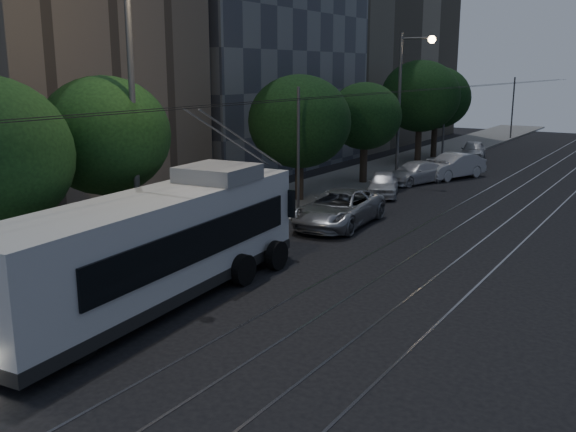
# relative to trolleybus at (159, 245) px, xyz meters

# --- Properties ---
(ground) EXTENTS (120.00, 120.00, 0.00)m
(ground) POSITION_rel_trolleybus_xyz_m (2.90, 1.77, -1.72)
(ground) COLOR black
(ground) RESTS_ON ground
(sidewalk) EXTENTS (5.00, 90.00, 0.15)m
(sidewalk) POSITION_rel_trolleybus_xyz_m (-4.60, 21.77, -1.65)
(sidewalk) COLOR slate
(sidewalk) RESTS_ON ground
(tram_rails) EXTENTS (4.52, 90.00, 0.02)m
(tram_rails) POSITION_rel_trolleybus_xyz_m (5.40, 21.77, -1.71)
(tram_rails) COLOR gray
(tram_rails) RESTS_ON ground
(overhead_wires) EXTENTS (2.23, 90.00, 6.00)m
(overhead_wires) POSITION_rel_trolleybus_xyz_m (-2.07, 21.77, 1.75)
(overhead_wires) COLOR black
(overhead_wires) RESTS_ON ground
(trolleybus) EXTENTS (3.66, 12.57, 5.63)m
(trolleybus) POSITION_rel_trolleybus_xyz_m (0.00, 0.00, 0.00)
(trolleybus) COLOR silver
(trolleybus) RESTS_ON ground
(pickup_silver) EXTENTS (3.00, 5.79, 1.56)m
(pickup_silver) POSITION_rel_trolleybus_xyz_m (0.05, 11.24, -0.94)
(pickup_silver) COLOR #A2A5AA
(pickup_silver) RESTS_ON ground
(car_white_a) EXTENTS (2.84, 4.17, 1.32)m
(car_white_a) POSITION_rel_trolleybus_xyz_m (-1.14, 18.60, -1.06)
(car_white_a) COLOR silver
(car_white_a) RESTS_ON ground
(car_white_b) EXTENTS (3.22, 4.83, 1.30)m
(car_white_b) POSITION_rel_trolleybus_xyz_m (-1.12, 23.23, -1.07)
(car_white_b) COLOR #BDBCC1
(car_white_b) RESTS_ON ground
(car_white_c) EXTENTS (3.25, 5.02, 1.56)m
(car_white_c) POSITION_rel_trolleybus_xyz_m (0.20, 26.27, -0.94)
(car_white_c) COLOR #B9B9BD
(car_white_c) RESTS_ON ground
(car_white_d) EXTENTS (2.60, 4.53, 1.45)m
(car_white_d) POSITION_rel_trolleybus_xyz_m (-1.18, 35.28, -1.00)
(car_white_d) COLOR silver
(car_white_d) RESTS_ON ground
(tree_1) EXTENTS (4.47, 4.47, 6.58)m
(tree_1) POSITION_rel_trolleybus_xyz_m (-3.99, 1.77, 2.83)
(tree_1) COLOR #2D2219
(tree_1) RESTS_ON ground
(tree_2) EXTENTS (5.24, 5.24, 6.53)m
(tree_2) POSITION_rel_trolleybus_xyz_m (-4.10, 14.66, 2.44)
(tree_2) COLOR #2D2219
(tree_2) RESTS_ON ground
(tree_3) EXTENTS (4.37, 4.37, 6.04)m
(tree_3) POSITION_rel_trolleybus_xyz_m (-3.60, 21.20, 2.34)
(tree_3) COLOR #2D2219
(tree_3) RESTS_ON ground
(tree_4) EXTENTS (5.51, 5.51, 7.40)m
(tree_4) POSITION_rel_trolleybus_xyz_m (-3.60, 30.06, 3.19)
(tree_4) COLOR #2D2219
(tree_4) RESTS_ON ground
(tree_5) EXTENTS (5.17, 5.17, 6.98)m
(tree_5) POSITION_rel_trolleybus_xyz_m (-3.96, 34.32, 2.92)
(tree_5) COLOR #2D2219
(tree_5) RESTS_ON ground
(streetlamp_near) EXTENTS (2.67, 0.44, 11.20)m
(streetlamp_near) POSITION_rel_trolleybus_xyz_m (-1.87, 1.50, 4.96)
(streetlamp_near) COLOR #545456
(streetlamp_near) RESTS_ON ground
(streetlamp_far) EXTENTS (2.18, 0.44, 8.86)m
(streetlamp_far) POSITION_rel_trolleybus_xyz_m (-1.90, 23.19, 3.68)
(streetlamp_far) COLOR #545456
(streetlamp_far) RESTS_ON ground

